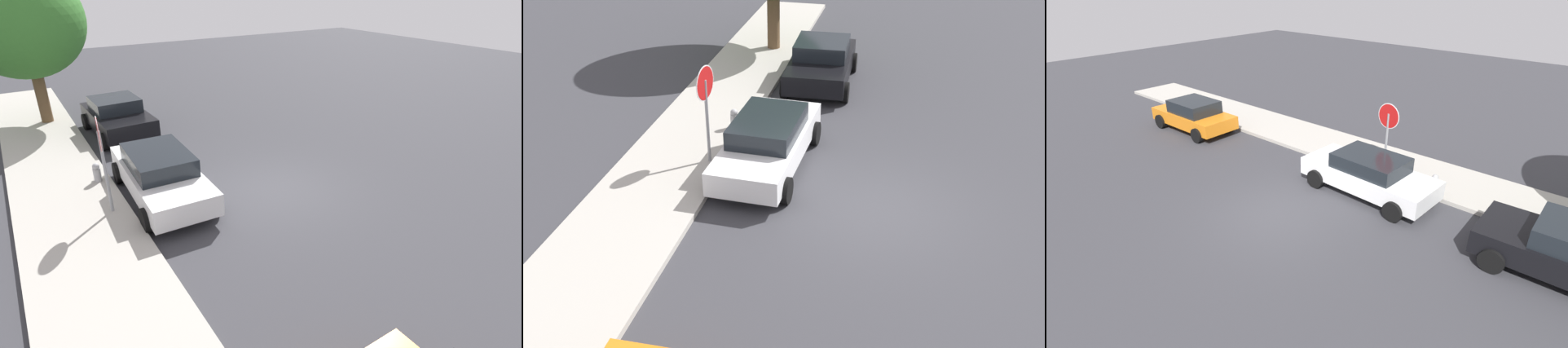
{
  "view_description": "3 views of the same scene",
  "coord_description": "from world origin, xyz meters",
  "views": [
    {
      "loc": [
        -8.68,
        5.9,
        5.65
      ],
      "look_at": [
        -0.42,
        0.69,
        0.87
      ],
      "focal_mm": 28.0,
      "sensor_mm": 36.0,
      "label": 1
    },
    {
      "loc": [
        -12.76,
        -0.76,
        8.2
      ],
      "look_at": [
        -0.52,
        2.02,
        0.93
      ],
      "focal_mm": 45.0,
      "sensor_mm": 36.0,
      "label": 2
    },
    {
      "loc": [
        7.62,
        -7.39,
        6.68
      ],
      "look_at": [
        0.05,
        1.29,
        0.87
      ],
      "focal_mm": 28.0,
      "sensor_mm": 36.0,
      "label": 3
    }
  ],
  "objects": [
    {
      "name": "street_tree_near_corner",
      "position": [
        9.9,
        4.91,
        4.1
      ],
      "size": [
        4.68,
        4.68,
        6.26
      ],
      "color": "brown",
      "rests_on": "ground_plane"
    },
    {
      "name": "sidewalk_curb",
      "position": [
        0.0,
        5.23,
        0.07
      ],
      "size": [
        32.0,
        2.71,
        0.14
      ],
      "primitive_type": "cube",
      "color": "#B2ADA3",
      "rests_on": "ground_plane"
    },
    {
      "name": "parked_car_black",
      "position": [
        7.15,
        2.52,
        0.73
      ],
      "size": [
        3.98,
        2.22,
        1.43
      ],
      "color": "black",
      "rests_on": "ground_plane"
    },
    {
      "name": "fire_hydrant",
      "position": [
        3.03,
        4.25,
        0.36
      ],
      "size": [
        0.3,
        0.22,
        0.72
      ],
      "color": "#A5A5A8",
      "rests_on": "ground_plane"
    },
    {
      "name": "stop_sign",
      "position": [
        1.06,
        4.32,
        1.88
      ],
      "size": [
        0.87,
        0.14,
        2.69
      ],
      "color": "gray",
      "rests_on": "ground_plane"
    },
    {
      "name": "parked_car_white",
      "position": [
        1.35,
        2.86,
        0.72
      ],
      "size": [
        4.56,
        2.11,
        1.37
      ],
      "color": "white",
      "rests_on": "ground_plane"
    },
    {
      "name": "ground_plane",
      "position": [
        0.0,
        0.0,
        0.0
      ],
      "size": [
        60.0,
        60.0,
        0.0
      ],
      "primitive_type": "plane",
      "color": "#38383D"
    }
  ]
}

